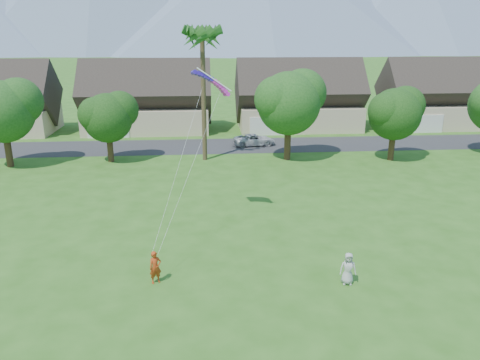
{
  "coord_description": "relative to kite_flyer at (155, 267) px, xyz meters",
  "views": [
    {
      "loc": [
        -1.98,
        -15.66,
        12.1
      ],
      "look_at": [
        0.0,
        10.0,
        3.8
      ],
      "focal_mm": 35.0,
      "sensor_mm": 36.0,
      "label": 1
    }
  ],
  "objects": [
    {
      "name": "parked_car",
      "position": [
        8.0,
        28.65,
        -0.22
      ],
      "size": [
        4.74,
        2.72,
        1.24
      ],
      "primitive_type": "imported",
      "rotation": [
        0.0,
        0.0,
        1.72
      ],
      "color": "silver",
      "rests_on": "ground"
    },
    {
      "name": "tree_row",
      "position": [
        3.44,
        22.56,
        4.04
      ],
      "size": [
        62.27,
        6.67,
        8.45
      ],
      "color": "#47301C",
      "rests_on": "ground"
    },
    {
      "name": "fan_palm",
      "position": [
        2.58,
        23.15,
        10.96
      ],
      "size": [
        3.0,
        3.0,
        13.8
      ],
      "color": "#4C3D26",
      "rests_on": "ground"
    },
    {
      "name": "kite_flyer",
      "position": [
        0.0,
        0.0,
        0.0
      ],
      "size": [
        0.73,
        0.63,
        1.69
      ],
      "primitive_type": "imported",
      "rotation": [
        0.0,
        0.0,
        0.44
      ],
      "color": "#B13914",
      "rests_on": "ground"
    },
    {
      "name": "parafoil_kite",
      "position": [
        3.14,
        7.71,
        8.33
      ],
      "size": [
        2.63,
        1.09,
        0.5
      ],
      "rotation": [
        0.0,
        0.0,
        0.07
      ],
      "color": "#3016AB",
      "rests_on": "ground"
    },
    {
      "name": "watcher",
      "position": [
        9.52,
        -0.83,
        -0.01
      ],
      "size": [
        0.87,
        0.63,
        1.67
      ],
      "primitive_type": "imported",
      "rotation": [
        0.0,
        0.0,
        -0.12
      ],
      "color": "#B2B3AE",
      "rests_on": "ground"
    },
    {
      "name": "street",
      "position": [
        4.58,
        28.65,
        -0.84
      ],
      "size": [
        90.0,
        7.0,
        0.01
      ],
      "primitive_type": "cube",
      "color": "#2D2D30",
      "rests_on": "ground"
    },
    {
      "name": "ground",
      "position": [
        4.58,
        -5.35,
        -0.84
      ],
      "size": [
        500.0,
        500.0,
        0.0
      ],
      "primitive_type": "plane",
      "color": "#2D6019",
      "rests_on": "ground"
    },
    {
      "name": "houses_row",
      "position": [
        5.07,
        37.64,
        2.6
      ],
      "size": [
        72.75,
        8.19,
        8.86
      ],
      "color": "beige",
      "rests_on": "ground"
    }
  ]
}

